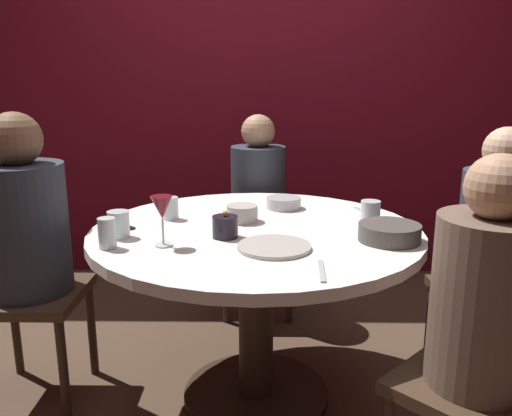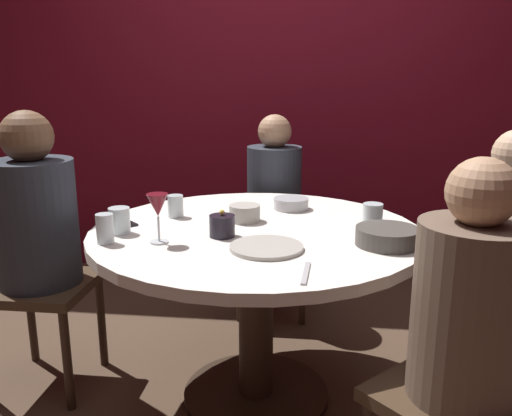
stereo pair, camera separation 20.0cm
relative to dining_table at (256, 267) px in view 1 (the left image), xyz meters
The scene contains 20 objects.
ground_plane 0.57m from the dining_table, ahead, with size 8.00×8.00×0.00m, color #4C3828.
back_wall 1.69m from the dining_table, 90.00° to the left, with size 6.00×0.10×2.60m, color maroon.
dining_table is the anchor object (origin of this frame).
seated_diner_left 0.91m from the dining_table, behind, with size 0.40×0.40×1.18m.
seated_diner_back 0.87m from the dining_table, 90.00° to the left, with size 0.40×0.40×1.11m.
seated_diner_right 0.94m from the dining_table, ahead, with size 0.40×0.40×1.12m.
seated_diner_front_right 0.90m from the dining_table, 45.00° to the right, with size 0.57×0.57×1.11m.
candle_holder 0.26m from the dining_table, 132.07° to the right, with size 0.09×0.09×0.10m.
wine_glass 0.48m from the dining_table, 144.93° to the right, with size 0.08×0.08×0.18m.
dinner_plate 0.31m from the dining_table, 75.61° to the right, with size 0.25×0.25×0.01m, color #B2ADA3.
cell_phone 0.56m from the dining_table, behind, with size 0.07×0.14×0.01m, color black.
bowl_serving_large 0.39m from the dining_table, 69.68° to the left, with size 0.15×0.15×0.05m, color #B7B7BC.
bowl_salad_center 0.54m from the dining_table, 18.19° to the right, with size 0.22×0.22×0.06m, color #4C4742.
bowl_small_white 0.22m from the dining_table, 120.74° to the left, with size 0.13×0.13×0.07m, color #B2ADA3.
cup_near_candle 0.55m from the dining_table, 165.61° to the right, with size 0.08×0.08×0.10m, color silver.
cup_by_left_diner 0.60m from the dining_table, 153.44° to the right, with size 0.06×0.06×0.11m, color silver.
cup_by_right_diner 0.43m from the dining_table, 159.95° to the left, with size 0.06×0.06×0.09m, color silver.
cup_center_front 0.49m from the dining_table, ahead, with size 0.08×0.08×0.11m, color silver.
fork_near_plate 0.54m from the dining_table, 27.30° to the left, with size 0.02×0.18×0.01m, color #B7B7BC.
knife_near_plate 0.53m from the dining_table, 66.54° to the right, with size 0.02×0.18×0.01m, color #B7B7BC.
Camera 1 is at (0.02, -1.95, 1.30)m, focal length 36.85 mm.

